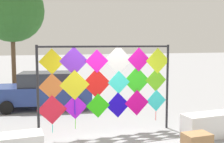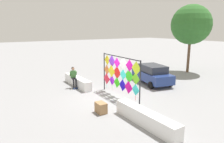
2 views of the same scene
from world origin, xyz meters
TOP-DOWN VIEW (x-y plane):
  - ground at (0.00, 0.00)m, footprint 120.00×120.00m
  - kite_display_rack at (0.06, 0.72)m, footprint 3.95×0.16m
  - parked_car at (-1.22, 4.69)m, footprint 4.06×2.47m
  - tree_palm_like at (-2.38, 10.46)m, footprint 3.75×3.71m

SIDE VIEW (x-z plane):
  - ground at x=0.00m, z-range 0.00..0.00m
  - parked_car at x=-1.22m, z-range 0.01..1.48m
  - kite_display_rack at x=0.06m, z-range 0.28..2.87m
  - tree_palm_like at x=-2.38m, z-range 1.30..7.72m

